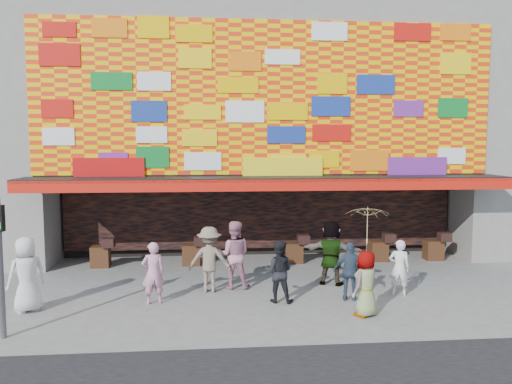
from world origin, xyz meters
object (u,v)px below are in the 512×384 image
Objects in this scene: ped_b at (153,273)px; ped_h at (399,268)px; ped_a at (27,274)px; ped_i at (234,255)px; ped_g at (366,284)px; ped_d at (209,259)px; signal_left at (0,251)px; ped_e at (351,271)px; parasol at (367,226)px; ped_f at (331,253)px; ped_c at (279,271)px.

ped_h is (6.53, 0.12, -0.04)m from ped_b.
ped_a is 0.96× the size of ped_i.
ped_g reaches higher than ped_h.
signal_left is at bearing 39.66° from ped_d.
ped_e is 1.84m from parasol.
ped_b is 0.85× the size of ped_f.
ped_i is at bearing -76.93° from ped_g.
ped_b is 0.88× the size of ped_d.
ped_i is (-2.98, 1.40, 0.19)m from ped_e.
ped_c is 0.88× the size of ped_d.
signal_left is 5.33m from ped_d.
ped_h is (9.43, 2.17, -1.10)m from signal_left.
ped_f is at bearing -177.07° from ped_b.
ped_a is at bearing 21.28° from ped_d.
ped_f is at bearing 153.19° from ped_a.
signal_left is 1.94× the size of ped_e.
ped_d is 0.97× the size of parasol.
ped_c reaches higher than ped_g.
ped_c reaches higher than ped_b.
ped_a is 1.15× the size of ped_b.
signal_left is at bearing -31.53° from ped_g.
ped_b is 1.05× the size of ped_h.
parasol reaches higher than ped_a.
ped_i is (2.12, 1.20, 0.16)m from ped_b.
ped_a reaches higher than ped_g.
ped_e is at bearing -124.66° from ped_g.
ped_a is at bearing -5.08° from ped_b.
ped_d is 4.37m from ped_g.
ped_a reaches higher than ped_b.
ped_b is 0.83× the size of ped_i.
ped_f is at bearing -170.90° from ped_i.
ped_d is 5.17m from ped_h.
ped_e is at bearing 13.01° from signal_left.
ped_c is 0.83× the size of ped_i.
parasol reaches higher than ped_e.
ped_i is at bearing 32.91° from signal_left.
ped_e is 1.02× the size of ped_h.
ped_g is at bearing 4.58° from signal_left.
ped_a reaches higher than ped_c.
ped_d reaches higher than ped_g.
ped_g is 1.37m from parasol.
ped_g is 2.08m from ped_h.
ped_f is (4.95, 1.31, 0.14)m from ped_b.
ped_c is at bearing 11.67° from ped_e.
ped_h is at bearing 144.27° from ped_a.
ped_f is 1.20× the size of ped_g.
signal_left is 8.58m from ped_f.
ped_d is (-1.78, 1.07, 0.10)m from ped_c.
parasol is at bearing 146.09° from ped_i.
signal_left reaches higher than ped_e.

